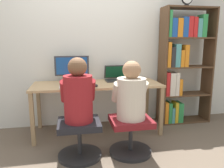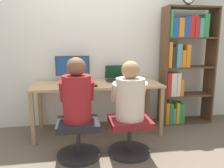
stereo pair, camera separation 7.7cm
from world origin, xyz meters
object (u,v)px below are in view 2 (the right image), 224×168
at_px(desktop_monitor, 73,68).
at_px(bookshelf, 181,64).
at_px(person_at_laptop, 130,94).
at_px(laptop, 118,77).
at_px(office_chair_left, 78,136).
at_px(office_chair_right, 130,133).
at_px(person_at_monitor, 77,94).
at_px(keyboard, 75,87).

height_order(desktop_monitor, bookshelf, bookshelf).
bearing_deg(desktop_monitor, person_at_laptop, -53.88).
distance_m(laptop, bookshelf, 1.03).
xyz_separation_m(office_chair_left, office_chair_right, (0.60, -0.02, 0.00)).
bearing_deg(person_at_monitor, person_at_laptop, -1.98).
distance_m(office_chair_right, bookshelf, 1.52).
relative_size(office_chair_right, bookshelf, 0.28).
bearing_deg(bookshelf, desktop_monitor, 178.24).
xyz_separation_m(keyboard, person_at_monitor, (0.03, -0.44, 0.01)).
distance_m(person_at_monitor, bookshelf, 1.84).
xyz_separation_m(desktop_monitor, office_chair_right, (0.65, -0.90, -0.69)).
xyz_separation_m(desktop_monitor, bookshelf, (1.69, -0.05, 0.03)).
height_order(laptop, office_chair_left, laptop).
distance_m(keyboard, person_at_laptop, 0.78).
bearing_deg(keyboard, laptop, 32.27).
height_order(laptop, office_chair_right, laptop).
bearing_deg(laptop, keyboard, -147.73).
bearing_deg(desktop_monitor, bookshelf, -1.76).
relative_size(office_chair_right, person_at_laptop, 0.75).
bearing_deg(bookshelf, person_at_monitor, -153.35).
distance_m(office_chair_left, office_chair_right, 0.60).
height_order(keyboard, office_chair_right, keyboard).
height_order(keyboard, person_at_monitor, person_at_monitor).
xyz_separation_m(person_at_laptop, bookshelf, (1.03, 0.84, 0.24)).
bearing_deg(keyboard, desktop_monitor, 93.51).
relative_size(office_chair_right, person_at_monitor, 0.70).
bearing_deg(person_at_laptop, office_chair_right, -90.00).
bearing_deg(laptop, office_chair_right, -91.53).
height_order(office_chair_right, person_at_laptop, person_at_laptop).
bearing_deg(laptop, office_chair_left, -126.05).
relative_size(desktop_monitor, office_chair_left, 0.99).
xyz_separation_m(keyboard, office_chair_right, (0.62, -0.47, -0.49)).
xyz_separation_m(person_at_monitor, bookshelf, (1.63, 0.82, 0.22)).
bearing_deg(person_at_laptop, office_chair_left, 178.51).
height_order(desktop_monitor, laptop, desktop_monitor).
height_order(desktop_monitor, office_chair_left, desktop_monitor).
bearing_deg(office_chair_right, person_at_laptop, 90.00).
height_order(person_at_laptop, bookshelf, bookshelf).
relative_size(laptop, person_at_laptop, 0.54).
relative_size(laptop, office_chair_left, 0.72).
distance_m(keyboard, person_at_monitor, 0.44).
xyz_separation_m(laptop, office_chair_right, (-0.02, -0.88, -0.53)).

